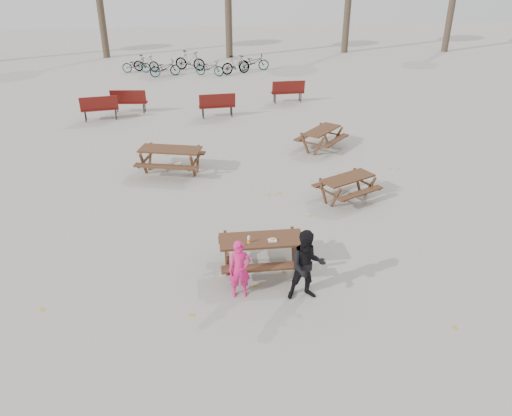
{
  "coord_description": "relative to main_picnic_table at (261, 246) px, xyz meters",
  "views": [
    {
      "loc": [
        -1.18,
        -9.05,
        6.23
      ],
      "look_at": [
        0.0,
        1.0,
        1.0
      ],
      "focal_mm": 35.0,
      "sensor_mm": 36.0,
      "label": 1
    }
  ],
  "objects": [
    {
      "name": "adult",
      "position": [
        0.76,
        -1.09,
        0.17
      ],
      "size": [
        0.74,
        0.58,
        1.52
      ],
      "primitive_type": "imported",
      "rotation": [
        0.0,
        0.0,
        0.01
      ],
      "color": "black",
      "rests_on": "ground"
    },
    {
      "name": "park_bench_row",
      "position": [
        -1.71,
        12.22,
        -0.07
      ],
      "size": [
        9.71,
        2.5,
        1.03
      ],
      "color": "maroon",
      "rests_on": "ground"
    },
    {
      "name": "fallen_leaves",
      "position": [
        0.5,
        2.5,
        -0.58
      ],
      "size": [
        11.0,
        11.0,
        0.01
      ],
      "primitive_type": null,
      "color": "#A99A28",
      "rests_on": "ground"
    },
    {
      "name": "soda_bottle",
      "position": [
        -0.29,
        -0.13,
        0.26
      ],
      "size": [
        0.07,
        0.07,
        0.17
      ],
      "color": "silver",
      "rests_on": "main_picnic_table"
    },
    {
      "name": "picnic_table_far",
      "position": [
        3.04,
        7.22,
        -0.23
      ],
      "size": [
        2.07,
        2.09,
        0.7
      ],
      "primitive_type": null,
      "rotation": [
        0.0,
        0.0,
        0.83
      ],
      "color": "#3A1E15",
      "rests_on": "ground"
    },
    {
      "name": "ground",
      "position": [
        0.0,
        0.0,
        -0.59
      ],
      "size": [
        80.0,
        80.0,
        0.0
      ],
      "primitive_type": "plane",
      "color": "gray",
      "rests_on": "ground"
    },
    {
      "name": "bicycle_row",
      "position": [
        -1.26,
        20.15,
        -0.11
      ],
      "size": [
        8.45,
        2.77,
        1.11
      ],
      "color": "black",
      "rests_on": "ground"
    },
    {
      "name": "main_picnic_table",
      "position": [
        0.0,
        0.0,
        0.0
      ],
      "size": [
        1.8,
        1.45,
        0.78
      ],
      "color": "#3A1E15",
      "rests_on": "ground"
    },
    {
      "name": "picnic_table_east",
      "position": [
        2.81,
        3.18,
        -0.25
      ],
      "size": [
        1.95,
        1.82,
        0.67
      ],
      "primitive_type": null,
      "rotation": [
        0.0,
        0.0,
        0.47
      ],
      "color": "#3A1E15",
      "rests_on": "ground"
    },
    {
      "name": "child",
      "position": [
        -0.54,
        -0.87,
        0.03
      ],
      "size": [
        0.46,
        0.3,
        1.24
      ],
      "primitive_type": "imported",
      "rotation": [
        0.0,
        0.0,
        0.02
      ],
      "color": "#E01C6D",
      "rests_on": "ground"
    },
    {
      "name": "bread_roll",
      "position": [
        0.22,
        -0.13,
        0.25
      ],
      "size": [
        0.14,
        0.06,
        0.05
      ],
      "primitive_type": "ellipsoid",
      "color": "tan",
      "rests_on": "food_tray"
    },
    {
      "name": "picnic_table_north",
      "position": [
        -2.13,
        5.64,
        -0.18
      ],
      "size": [
        2.2,
        1.94,
        0.81
      ],
      "primitive_type": null,
      "rotation": [
        0.0,
        0.0,
        -0.26
      ],
      "color": "#3A1E15",
      "rests_on": "ground"
    },
    {
      "name": "food_tray",
      "position": [
        0.22,
        -0.13,
        0.21
      ],
      "size": [
        0.18,
        0.11,
        0.03
      ],
      "primitive_type": "cube",
      "color": "white",
      "rests_on": "main_picnic_table"
    }
  ]
}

